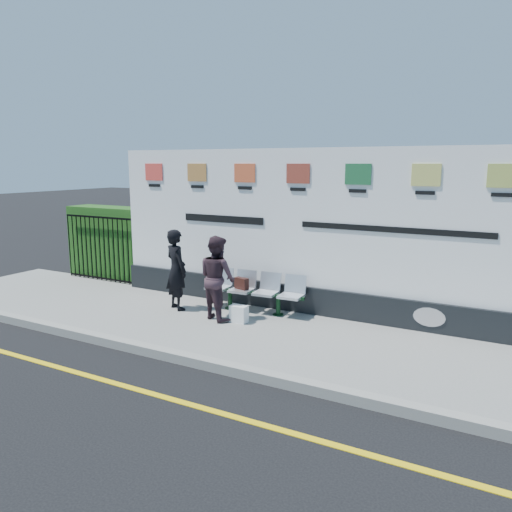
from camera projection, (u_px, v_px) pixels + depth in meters
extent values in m
plane|color=black|center=(138.00, 390.00, 6.36)|extent=(80.00, 80.00, 0.00)
cube|color=gray|center=(239.00, 329.00, 8.50)|extent=(14.00, 3.00, 0.12)
cube|color=gray|center=(186.00, 359.00, 7.21)|extent=(14.00, 0.18, 0.14)
cube|color=yellow|center=(138.00, 390.00, 6.36)|extent=(14.00, 0.10, 0.01)
cube|color=black|center=(298.00, 297.00, 9.37)|extent=(8.00, 0.30, 0.50)
cube|color=white|center=(299.00, 218.00, 9.10)|extent=(8.00, 0.14, 2.50)
cube|color=#235519|center=(114.00, 242.00, 12.05)|extent=(2.35, 0.70, 1.70)
imported|color=black|center=(176.00, 270.00, 9.37)|extent=(0.66, 0.56, 1.53)
imported|color=#36232B|center=(217.00, 278.00, 8.79)|extent=(0.89, 0.80, 1.49)
cube|color=black|center=(242.00, 283.00, 9.33)|extent=(0.29, 0.18, 0.21)
cube|color=white|center=(239.00, 314.00, 8.67)|extent=(0.30, 0.18, 0.30)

